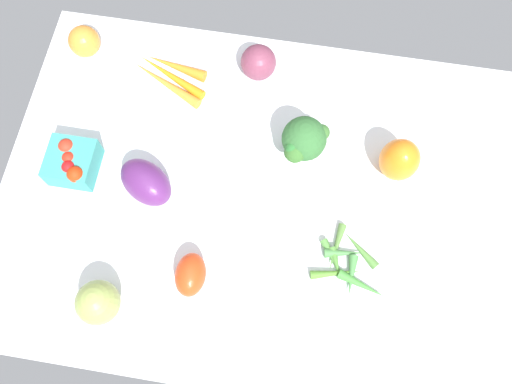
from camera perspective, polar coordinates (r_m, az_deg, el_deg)
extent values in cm
cube|color=white|center=(108.65, 0.00, -0.55)|extent=(104.00, 76.00, 2.00)
ellipsoid|color=#E44119|center=(101.06, -7.04, -8.78)|extent=(6.07, 8.46, 5.78)
cube|color=teal|center=(113.43, -19.11, 2.83)|extent=(9.41, 9.41, 5.64)
sphere|color=red|center=(111.86, -19.41, 3.45)|extent=(2.84, 2.84, 2.84)
sphere|color=red|center=(110.60, -19.47, 2.53)|extent=(2.65, 2.65, 2.65)
sphere|color=red|center=(109.55, -18.82, 1.82)|extent=(3.27, 3.27, 3.27)
sphere|color=red|center=(113.07, -19.64, 4.60)|extent=(3.31, 3.31, 3.31)
ellipsoid|color=#5A2668|center=(106.77, -11.72, 1.03)|extent=(14.02, 12.74, 7.78)
sphere|color=brown|center=(117.62, 0.26, 13.72)|extent=(7.73, 7.73, 7.73)
sphere|color=#93A552|center=(102.29, -16.60, -11.28)|extent=(8.17, 8.17, 8.17)
cone|color=#527C39|center=(104.81, 8.58, -5.87)|extent=(3.20, 9.66, 1.63)
cone|color=#588D41|center=(105.39, 11.16, -6.11)|extent=(7.64, 7.04, 1.80)
cone|color=#428E38|center=(103.83, 11.30, -9.76)|extent=(9.79, 4.94, 1.95)
cone|color=#498135|center=(103.96, 8.59, -7.59)|extent=(3.91, 6.55, 1.76)
cone|color=#4D862C|center=(103.56, 8.55, -8.59)|extent=(9.87, 3.98, 1.73)
cone|color=#508B3E|center=(104.14, 8.36, -7.27)|extent=(6.23, 8.23, 1.58)
cone|color=#468342|center=(104.61, 9.40, -6.47)|extent=(7.79, 3.08, 1.91)
cone|color=#478644|center=(103.85, 10.18, -8.83)|extent=(2.06, 7.90, 1.89)
sphere|color=orange|center=(127.00, -17.94, 15.12)|extent=(6.91, 6.91, 6.91)
ellipsoid|color=orange|center=(108.81, 15.12, 3.35)|extent=(11.02, 11.02, 10.27)
cylinder|color=#98C374|center=(110.09, 4.96, 4.53)|extent=(3.04, 3.04, 3.52)
sphere|color=#316631|center=(105.49, 5.18, 5.71)|extent=(8.96, 8.96, 8.96)
sphere|color=#2D6C2D|center=(104.82, 3.91, 4.21)|extent=(3.30, 3.30, 3.30)
sphere|color=#37662D|center=(105.65, 7.07, 6.37)|extent=(3.22, 3.22, 3.22)
sphere|color=#35672A|center=(103.79, 4.22, 4.27)|extent=(4.21, 4.21, 4.21)
sphere|color=#296A2D|center=(103.13, 3.92, 4.70)|extent=(2.83, 2.83, 2.83)
cone|color=orange|center=(121.40, -8.56, 13.16)|extent=(14.12, 5.69, 2.61)
cone|color=orange|center=(120.50, -9.12, 12.20)|extent=(16.76, 9.78, 2.23)
cone|color=orange|center=(119.58, -9.63, 11.40)|extent=(17.08, 9.97, 2.29)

